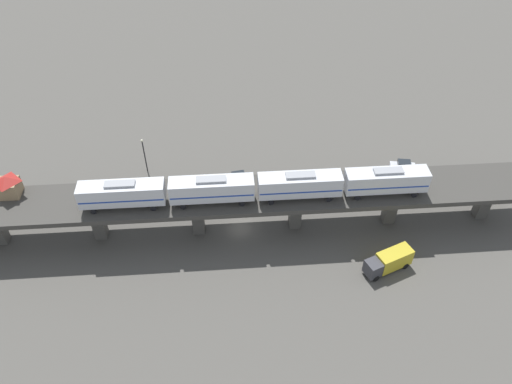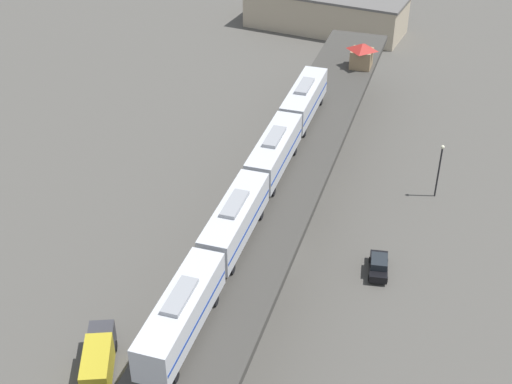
# 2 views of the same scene
# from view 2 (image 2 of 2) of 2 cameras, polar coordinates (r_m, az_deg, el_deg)

# --- Properties ---
(ground_plane) EXTENTS (400.00, 400.00, 0.00)m
(ground_plane) POSITION_cam_2_polar(r_m,az_deg,el_deg) (76.19, 1.53, -4.78)
(ground_plane) COLOR #4C4944
(elevated_viaduct) EXTENTS (9.61, 92.10, 7.36)m
(elevated_viaduct) POSITION_cam_2_polar(r_m,az_deg,el_deg) (72.26, 1.57, -0.94)
(elevated_viaduct) COLOR #393733
(elevated_viaduct) RESTS_ON ground
(subway_train) EXTENTS (3.49, 49.83, 4.45)m
(subway_train) POSITION_cam_2_polar(r_m,az_deg,el_deg) (68.89, 0.00, 0.72)
(subway_train) COLOR silver
(subway_train) RESTS_ON elevated_viaduct
(signal_hut) EXTENTS (3.26, 3.26, 3.40)m
(signal_hut) POSITION_cam_2_polar(r_m,az_deg,el_deg) (99.52, 8.45, 10.81)
(signal_hut) COLOR #8C7251
(signal_hut) RESTS_ON elevated_viaduct
(street_car_black) EXTENTS (2.47, 4.63, 1.89)m
(street_car_black) POSITION_cam_2_polar(r_m,az_deg,el_deg) (74.00, 9.79, -5.80)
(street_car_black) COLOR black
(street_car_black) RESTS_ON ground
(delivery_truck) EXTENTS (4.84, 7.51, 3.20)m
(delivery_truck) POSITION_cam_2_polar(r_m,az_deg,el_deg) (63.97, -12.48, -12.96)
(delivery_truck) COLOR #333338
(delivery_truck) RESTS_ON ground
(street_lamp) EXTENTS (0.44, 0.44, 6.94)m
(street_lamp) POSITION_cam_2_polar(r_m,az_deg,el_deg) (85.11, 14.46, 1.98)
(street_lamp) COLOR black
(street_lamp) RESTS_ON ground
(warehouse_building) EXTENTS (29.52, 13.34, 6.80)m
(warehouse_building) POSITION_cam_2_polar(r_m,az_deg,el_deg) (132.09, 5.57, 14.21)
(warehouse_building) COLOR tan
(warehouse_building) RESTS_ON ground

